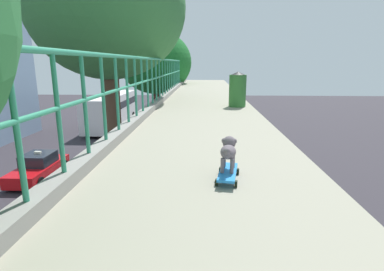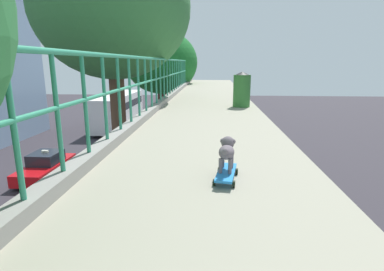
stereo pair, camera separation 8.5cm
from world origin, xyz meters
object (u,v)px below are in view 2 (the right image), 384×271
object	(u,v)px
car_red_taxi_sixth	(46,166)
small_dog	(227,150)
car_black_fifth	(73,200)
litter_bin	(242,89)
car_silver_seventh	(119,154)
city_bus	(118,108)
toy_skateboard	(226,173)

from	to	relation	value
car_red_taxi_sixth	small_dog	bearing A→B (deg)	-53.45
car_black_fifth	litter_bin	xyz separation A→B (m)	(6.74, -3.78, 5.16)
car_silver_seventh	litter_bin	xyz separation A→B (m)	(6.86, -10.77, 5.21)
car_black_fifth	litter_bin	distance (m)	9.30
car_silver_seventh	litter_bin	bearing A→B (deg)	-57.50
car_silver_seventh	small_dog	size ratio (longest dim) A/B	11.50
car_silver_seventh	city_bus	size ratio (longest dim) A/B	0.36
city_bus	car_black_fifth	bearing A→B (deg)	-78.77
car_silver_seventh	toy_skateboard	distance (m)	17.77
toy_skateboard	city_bus	bearing A→B (deg)	109.56
car_black_fifth	city_bus	world-z (taller)	city_bus
litter_bin	small_dog	bearing A→B (deg)	-96.87
car_red_taxi_sixth	small_dog	distance (m)	17.12
toy_skateboard	car_black_fifth	bearing A→B (deg)	124.44
toy_skateboard	litter_bin	xyz separation A→B (m)	(0.62, 5.15, 0.39)
car_silver_seventh	toy_skateboard	size ratio (longest dim) A/B	7.40
car_black_fifth	litter_bin	bearing A→B (deg)	-29.30
toy_skateboard	small_dog	xyz separation A→B (m)	(0.00, 0.06, 0.22)
car_black_fifth	car_silver_seventh	world-z (taller)	car_black_fifth
city_bus	litter_bin	size ratio (longest dim) A/B	12.26
car_black_fifth	small_dog	world-z (taller)	small_dog
car_black_fifth	toy_skateboard	world-z (taller)	toy_skateboard
car_red_taxi_sixth	toy_skateboard	distance (m)	17.10
car_silver_seventh	small_dog	xyz separation A→B (m)	(6.25, -15.87, 5.04)
car_black_fifth	city_bus	bearing A→B (deg)	101.23
small_dog	litter_bin	bearing A→B (deg)	83.13
car_black_fifth	toy_skateboard	xyz separation A→B (m)	(6.13, -8.93, 4.77)
car_black_fifth	litter_bin	world-z (taller)	litter_bin
toy_skateboard	small_dog	world-z (taller)	small_dog
small_dog	litter_bin	world-z (taller)	litter_bin
small_dog	litter_bin	distance (m)	5.13
car_red_taxi_sixth	city_bus	xyz separation A→B (m)	(-0.12, 14.56, 1.24)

